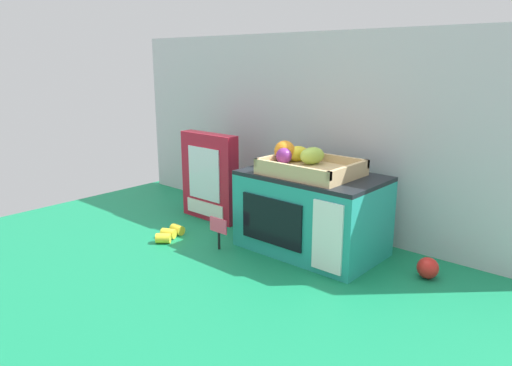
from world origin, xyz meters
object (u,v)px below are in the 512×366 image
at_px(toy_microwave, 311,213).
at_px(loose_toy_banana, 170,234).
at_px(food_groups_crate, 305,164).
at_px(cookie_set_box, 209,177).
at_px(loose_toy_apple, 428,268).
at_px(price_sign, 218,229).

bearing_deg(toy_microwave, loose_toy_banana, -150.90).
height_order(toy_microwave, loose_toy_banana, toy_microwave).
relative_size(food_groups_crate, cookie_set_box, 0.87).
distance_m(loose_toy_banana, loose_toy_apple, 0.79).
height_order(food_groups_crate, loose_toy_apple, food_groups_crate).
bearing_deg(price_sign, loose_toy_banana, -167.47).
relative_size(price_sign, loose_toy_apple, 1.74).
height_order(cookie_set_box, price_sign, cookie_set_box).
distance_m(toy_microwave, food_groups_crate, 0.15).
height_order(toy_microwave, food_groups_crate, food_groups_crate).
bearing_deg(loose_toy_apple, cookie_set_box, -176.81).
bearing_deg(toy_microwave, food_groups_crate, -176.20).
distance_m(cookie_set_box, price_sign, 0.31).
distance_m(toy_microwave, price_sign, 0.29).
relative_size(price_sign, loose_toy_banana, 0.80).
bearing_deg(toy_microwave, cookie_set_box, 179.57).
xyz_separation_m(loose_toy_banana, loose_toy_apple, (0.75, 0.27, 0.01)).
height_order(loose_toy_banana, loose_toy_apple, loose_toy_apple).
relative_size(toy_microwave, price_sign, 4.15).
height_order(food_groups_crate, loose_toy_banana, food_groups_crate).
distance_m(cookie_set_box, loose_toy_banana, 0.27).
relative_size(toy_microwave, loose_toy_banana, 3.32).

